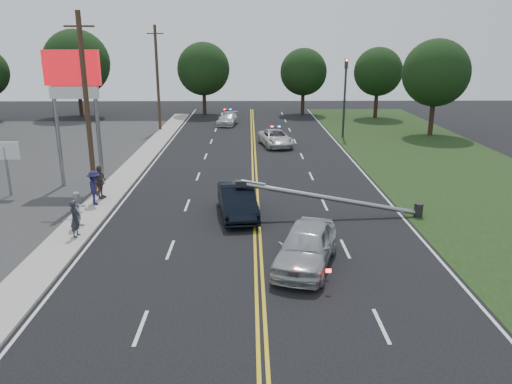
{
  "coord_description": "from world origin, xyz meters",
  "views": [
    {
      "loc": [
        -0.35,
        -15.48,
        8.39
      ],
      "look_at": [
        -0.04,
        6.78,
        1.7
      ],
      "focal_mm": 35.0,
      "sensor_mm": 36.0,
      "label": 1
    }
  ],
  "objects_px": {
    "traffic_signal": "(345,91)",
    "fallen_streetlight": "(341,200)",
    "pylon_sign": "(73,86)",
    "small_sign": "(5,155)",
    "utility_pole_far": "(158,78)",
    "crashed_sedan": "(237,201)",
    "emergency_b": "(228,119)",
    "utility_pole_mid": "(87,106)",
    "emergency_a": "(275,138)",
    "bystander_a": "(75,219)",
    "bystander_c": "(95,188)",
    "bystander_d": "(100,182)",
    "waiting_sedan": "(306,246)",
    "bystander_b": "(79,209)"
  },
  "relations": [
    {
      "from": "bystander_c",
      "to": "crashed_sedan",
      "type": "bearing_deg",
      "value": -125.09
    },
    {
      "from": "fallen_streetlight",
      "to": "crashed_sedan",
      "type": "xyz_separation_m",
      "value": [
        -5.15,
        0.29,
        -0.14
      ]
    },
    {
      "from": "crashed_sedan",
      "to": "emergency_b",
      "type": "bearing_deg",
      "value": 85.41
    },
    {
      "from": "waiting_sedan",
      "to": "bystander_c",
      "type": "xyz_separation_m",
      "value": [
        -10.36,
        7.5,
        0.21
      ]
    },
    {
      "from": "bystander_c",
      "to": "utility_pole_far",
      "type": "bearing_deg",
      "value": -21.59
    },
    {
      "from": "fallen_streetlight",
      "to": "waiting_sedan",
      "type": "height_order",
      "value": "fallen_streetlight"
    },
    {
      "from": "waiting_sedan",
      "to": "bystander_a",
      "type": "height_order",
      "value": "bystander_a"
    },
    {
      "from": "traffic_signal",
      "to": "utility_pole_far",
      "type": "xyz_separation_m",
      "value": [
        -17.5,
        4.0,
        0.88
      ]
    },
    {
      "from": "waiting_sedan",
      "to": "emergency_b",
      "type": "xyz_separation_m",
      "value": [
        -4.45,
        34.79,
        -0.2
      ]
    },
    {
      "from": "bystander_d",
      "to": "waiting_sedan",
      "type": "bearing_deg",
      "value": -115.02
    },
    {
      "from": "utility_pole_far",
      "to": "bystander_c",
      "type": "distance_m",
      "value": 24.47
    },
    {
      "from": "bystander_c",
      "to": "bystander_d",
      "type": "relative_size",
      "value": 0.99
    },
    {
      "from": "pylon_sign",
      "to": "small_sign",
      "type": "relative_size",
      "value": 2.58
    },
    {
      "from": "emergency_b",
      "to": "bystander_c",
      "type": "xyz_separation_m",
      "value": [
        -5.91,
        -27.3,
        0.4
      ]
    },
    {
      "from": "traffic_signal",
      "to": "fallen_streetlight",
      "type": "xyz_separation_m",
      "value": [
        -4.11,
        -22.0,
        -3.29
      ]
    },
    {
      "from": "utility_pole_far",
      "to": "crashed_sedan",
      "type": "height_order",
      "value": "utility_pole_far"
    },
    {
      "from": "utility_pole_far",
      "to": "bystander_c",
      "type": "relative_size",
      "value": 5.44
    },
    {
      "from": "small_sign",
      "to": "emergency_b",
      "type": "bearing_deg",
      "value": 65.66
    },
    {
      "from": "small_sign",
      "to": "bystander_a",
      "type": "height_order",
      "value": "small_sign"
    },
    {
      "from": "traffic_signal",
      "to": "crashed_sedan",
      "type": "distance_m",
      "value": 23.85
    },
    {
      "from": "bystander_a",
      "to": "traffic_signal",
      "type": "bearing_deg",
      "value": -27.07
    },
    {
      "from": "crashed_sedan",
      "to": "emergency_a",
      "type": "height_order",
      "value": "crashed_sedan"
    },
    {
      "from": "fallen_streetlight",
      "to": "bystander_c",
      "type": "relative_size",
      "value": 5.09
    },
    {
      "from": "small_sign",
      "to": "fallen_streetlight",
      "type": "bearing_deg",
      "value": -12.4
    },
    {
      "from": "waiting_sedan",
      "to": "bystander_c",
      "type": "relative_size",
      "value": 2.65
    },
    {
      "from": "crashed_sedan",
      "to": "utility_pole_mid",
      "type": "bearing_deg",
      "value": 147.87
    },
    {
      "from": "small_sign",
      "to": "traffic_signal",
      "type": "bearing_deg",
      "value": 38.9
    },
    {
      "from": "emergency_a",
      "to": "utility_pole_mid",
      "type": "bearing_deg",
      "value": -139.08
    },
    {
      "from": "utility_pole_mid",
      "to": "crashed_sedan",
      "type": "distance_m",
      "value": 10.01
    },
    {
      "from": "waiting_sedan",
      "to": "pylon_sign",
      "type": "bearing_deg",
      "value": 153.92
    },
    {
      "from": "pylon_sign",
      "to": "emergency_a",
      "type": "xyz_separation_m",
      "value": [
        12.37,
        12.0,
        -5.33
      ]
    },
    {
      "from": "bystander_a",
      "to": "bystander_c",
      "type": "bearing_deg",
      "value": 12.46
    },
    {
      "from": "bystander_c",
      "to": "bystander_d",
      "type": "xyz_separation_m",
      "value": [
        -0.03,
        1.08,
        0.01
      ]
    },
    {
      "from": "pylon_sign",
      "to": "bystander_a",
      "type": "relative_size",
      "value": 4.88
    },
    {
      "from": "bystander_a",
      "to": "bystander_b",
      "type": "distance_m",
      "value": 1.21
    },
    {
      "from": "bystander_a",
      "to": "bystander_c",
      "type": "relative_size",
      "value": 0.89
    },
    {
      "from": "bystander_b",
      "to": "crashed_sedan",
      "type": "bearing_deg",
      "value": -50.08
    },
    {
      "from": "fallen_streetlight",
      "to": "bystander_d",
      "type": "distance_m",
      "value": 13.08
    },
    {
      "from": "traffic_signal",
      "to": "bystander_a",
      "type": "relative_size",
      "value": 4.3
    },
    {
      "from": "crashed_sedan",
      "to": "emergency_b",
      "type": "height_order",
      "value": "crashed_sedan"
    },
    {
      "from": "traffic_signal",
      "to": "crashed_sedan",
      "type": "relative_size",
      "value": 1.48
    },
    {
      "from": "small_sign",
      "to": "bystander_d",
      "type": "relative_size",
      "value": 1.67
    },
    {
      "from": "utility_pole_mid",
      "to": "crashed_sedan",
      "type": "relative_size",
      "value": 2.1
    },
    {
      "from": "crashed_sedan",
      "to": "traffic_signal",
      "type": "bearing_deg",
      "value": 59.03
    },
    {
      "from": "emergency_b",
      "to": "utility_pole_far",
      "type": "bearing_deg",
      "value": -146.38
    },
    {
      "from": "small_sign",
      "to": "bystander_c",
      "type": "xyz_separation_m",
      "value": [
        5.48,
        -2.12,
        -1.29
      ]
    },
    {
      "from": "crashed_sedan",
      "to": "waiting_sedan",
      "type": "xyz_separation_m",
      "value": [
        2.8,
        -5.91,
        0.05
      ]
    },
    {
      "from": "utility_pole_mid",
      "to": "emergency_a",
      "type": "relative_size",
      "value": 2.07
    },
    {
      "from": "waiting_sedan",
      "to": "bystander_d",
      "type": "distance_m",
      "value": 13.48
    },
    {
      "from": "bystander_a",
      "to": "pylon_sign",
      "type": "bearing_deg",
      "value": 22.25
    }
  ]
}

